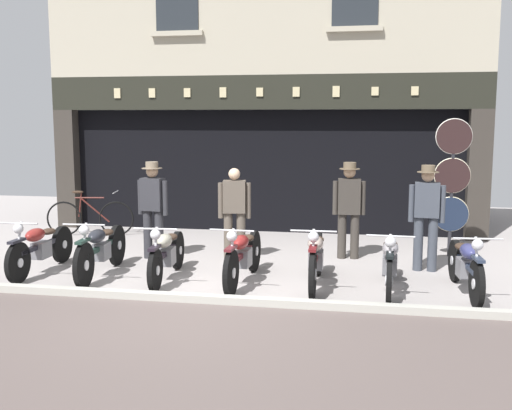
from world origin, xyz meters
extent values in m
cube|color=#9C9592|center=(0.00, 5.00, -0.04)|extent=(21.20, 10.00, 0.08)
cube|color=#A9A79D|center=(0.00, 0.08, 0.01)|extent=(21.20, 0.16, 0.18)
cube|color=black|center=(0.00, 7.30, 1.30)|extent=(8.47, 4.00, 2.60)
cube|color=#332D28|center=(-4.38, 5.18, 1.30)|extent=(0.44, 0.36, 2.60)
cube|color=#332D28|center=(4.38, 5.18, 1.30)|extent=(0.44, 0.36, 2.60)
cube|color=#23282D|center=(0.00, 5.55, 1.43)|extent=(8.10, 0.03, 2.18)
cube|color=black|center=(0.00, 5.12, 2.95)|extent=(9.20, 0.24, 0.70)
cube|color=#C6B789|center=(-3.09, 4.99, 2.95)|extent=(0.14, 0.03, 0.21)
cube|color=#C6B789|center=(-2.31, 4.99, 2.95)|extent=(0.14, 0.03, 0.19)
cube|color=#C6B789|center=(-1.54, 4.99, 2.95)|extent=(0.14, 0.03, 0.18)
cube|color=#C6B789|center=(-0.77, 4.99, 2.95)|extent=(0.14, 0.03, 0.21)
cube|color=#C6B789|center=(0.00, 4.99, 2.95)|extent=(0.14, 0.03, 0.18)
cube|color=#C6B789|center=(0.75, 4.99, 2.95)|extent=(0.14, 0.03, 0.19)
cube|color=#C6B789|center=(1.55, 4.99, 2.95)|extent=(0.14, 0.03, 0.22)
cube|color=#C6B789|center=(2.31, 4.99, 2.95)|extent=(0.14, 0.03, 0.17)
cube|color=#C6B789|center=(3.08, 4.99, 2.95)|extent=(0.14, 0.03, 0.17)
cube|color=#AAA28D|center=(-1.73, 4.95, 4.15)|extent=(1.10, 0.12, 0.10)
cube|color=#AAA28D|center=(1.89, 4.95, 4.15)|extent=(1.10, 0.12, 0.10)
cylinder|color=black|center=(-2.83, 0.51, 0.31)|extent=(0.08, 0.62, 0.62)
cylinder|color=silver|center=(-2.83, 0.51, 0.31)|extent=(0.10, 0.14, 0.14)
cylinder|color=black|center=(-2.84, 1.87, 0.31)|extent=(0.09, 0.62, 0.62)
cylinder|color=silver|center=(-2.84, 1.87, 0.31)|extent=(0.11, 0.14, 0.14)
cube|color=black|center=(-2.84, 1.19, 0.43)|extent=(0.08, 1.25, 0.07)
cube|color=slate|center=(-2.84, 1.19, 0.36)|extent=(0.20, 0.32, 0.26)
ellipsoid|color=maroon|center=(-2.83, 1.03, 0.63)|extent=(0.22, 0.46, 0.20)
ellipsoid|color=#38281E|center=(-2.84, 1.43, 0.61)|extent=(0.20, 0.30, 0.10)
cube|color=black|center=(-2.83, 0.51, 0.64)|extent=(0.10, 0.36, 0.04)
sphere|color=silver|center=(-2.83, 0.57, 0.81)|extent=(0.15, 0.15, 0.15)
cylinder|color=silver|center=(-2.83, 0.57, 0.89)|extent=(0.62, 0.03, 0.02)
cylinder|color=silver|center=(-2.83, 0.55, 0.60)|extent=(0.04, 0.27, 0.61)
cylinder|color=black|center=(-1.75, 0.44, 0.33)|extent=(0.12, 0.67, 0.66)
cylinder|color=silver|center=(-1.75, 0.44, 0.33)|extent=(0.11, 0.15, 0.15)
cylinder|color=black|center=(-1.86, 1.86, 0.33)|extent=(0.13, 0.67, 0.66)
cylinder|color=silver|center=(-1.86, 1.86, 0.33)|extent=(0.12, 0.15, 0.15)
cube|color=#1C322B|center=(-1.81, 1.15, 0.45)|extent=(0.16, 1.31, 0.07)
cube|color=slate|center=(-1.81, 1.15, 0.38)|extent=(0.22, 0.33, 0.26)
ellipsoid|color=#21232A|center=(-1.79, 0.98, 0.65)|extent=(0.25, 0.47, 0.20)
ellipsoid|color=#38281E|center=(-1.82, 1.41, 0.63)|extent=(0.22, 0.31, 0.10)
cube|color=#1C322B|center=(-1.75, 0.44, 0.68)|extent=(0.13, 0.37, 0.04)
sphere|color=silver|center=(-1.76, 0.50, 0.83)|extent=(0.15, 0.15, 0.15)
cylinder|color=silver|center=(-1.76, 0.50, 0.91)|extent=(0.62, 0.07, 0.02)
cylinder|color=silver|center=(-1.76, 0.48, 0.62)|extent=(0.05, 0.26, 0.61)
cylinder|color=black|center=(-0.69, 0.45, 0.30)|extent=(0.11, 0.61, 0.61)
cylinder|color=silver|center=(-0.69, 0.45, 0.30)|extent=(0.11, 0.14, 0.13)
cylinder|color=black|center=(-0.78, 1.79, 0.30)|extent=(0.12, 0.61, 0.61)
cylinder|color=silver|center=(-0.78, 1.79, 0.30)|extent=(0.12, 0.14, 0.13)
cube|color=black|center=(-0.74, 1.12, 0.42)|extent=(0.16, 1.24, 0.07)
cube|color=slate|center=(-0.74, 1.12, 0.35)|extent=(0.22, 0.33, 0.26)
ellipsoid|color=#A19E8A|center=(-0.73, 0.96, 0.62)|extent=(0.25, 0.47, 0.20)
ellipsoid|color=#38281E|center=(-0.75, 1.36, 0.60)|extent=(0.22, 0.31, 0.10)
cube|color=black|center=(-0.69, 0.45, 0.63)|extent=(0.13, 0.37, 0.04)
sphere|color=silver|center=(-0.69, 0.51, 0.80)|extent=(0.15, 0.15, 0.15)
cylinder|color=silver|center=(-0.69, 0.51, 0.88)|extent=(0.62, 0.07, 0.02)
cylinder|color=silver|center=(-0.69, 0.49, 0.59)|extent=(0.05, 0.24, 0.62)
cylinder|color=black|center=(0.40, 0.42, 0.32)|extent=(0.10, 0.65, 0.65)
cylinder|color=silver|center=(0.40, 0.42, 0.32)|extent=(0.11, 0.15, 0.14)
cylinder|color=black|center=(0.46, 1.85, 0.32)|extent=(0.11, 0.65, 0.65)
cylinder|color=silver|center=(0.46, 1.85, 0.32)|extent=(0.12, 0.15, 0.14)
cube|color=#551B20|center=(0.43, 1.14, 0.44)|extent=(0.12, 1.32, 0.07)
cube|color=slate|center=(0.43, 1.14, 0.37)|extent=(0.21, 0.33, 0.26)
ellipsoid|color=maroon|center=(0.43, 0.96, 0.64)|extent=(0.24, 0.47, 0.20)
ellipsoid|color=#38281E|center=(0.44, 1.39, 0.62)|extent=(0.21, 0.31, 0.10)
cube|color=#551B20|center=(0.40, 0.42, 0.67)|extent=(0.11, 0.36, 0.04)
sphere|color=silver|center=(0.41, 0.48, 0.82)|extent=(0.15, 0.15, 0.15)
cylinder|color=silver|center=(0.41, 0.48, 0.90)|extent=(0.62, 0.05, 0.02)
cylinder|color=silver|center=(0.41, 0.46, 0.61)|extent=(0.05, 0.26, 0.61)
cylinder|color=black|center=(1.51, 0.50, 0.34)|extent=(0.08, 0.68, 0.67)
cylinder|color=silver|center=(1.51, 0.50, 0.34)|extent=(0.10, 0.15, 0.15)
cylinder|color=black|center=(1.49, 1.81, 0.34)|extent=(0.09, 0.68, 0.67)
cylinder|color=silver|center=(1.49, 1.81, 0.34)|extent=(0.11, 0.15, 0.15)
cube|color=#5D1619|center=(1.50, 1.15, 0.46)|extent=(0.09, 1.21, 0.07)
cube|color=slate|center=(1.50, 1.15, 0.39)|extent=(0.21, 0.32, 0.26)
ellipsoid|color=#AB978B|center=(1.50, 0.99, 0.66)|extent=(0.23, 0.46, 0.20)
ellipsoid|color=#38281E|center=(1.50, 1.39, 0.64)|extent=(0.21, 0.30, 0.10)
cube|color=#5D1619|center=(1.51, 0.50, 0.69)|extent=(0.11, 0.36, 0.04)
sphere|color=silver|center=(1.51, 0.56, 0.84)|extent=(0.15, 0.15, 0.15)
cylinder|color=silver|center=(1.51, 0.56, 0.92)|extent=(0.62, 0.03, 0.02)
cylinder|color=silver|center=(1.51, 0.54, 0.63)|extent=(0.04, 0.23, 0.62)
cylinder|color=black|center=(2.52, 0.41, 0.32)|extent=(0.10, 0.64, 0.64)
cylinder|color=silver|center=(2.52, 0.41, 0.32)|extent=(0.11, 0.14, 0.14)
cylinder|color=black|center=(2.58, 1.77, 0.32)|extent=(0.11, 0.64, 0.64)
cylinder|color=silver|center=(2.58, 1.77, 0.32)|extent=(0.12, 0.15, 0.14)
cube|color=black|center=(2.55, 1.09, 0.44)|extent=(0.13, 1.25, 0.07)
cube|color=slate|center=(2.55, 1.09, 0.37)|extent=(0.21, 0.33, 0.26)
ellipsoid|color=gray|center=(2.54, 0.93, 0.64)|extent=(0.24, 0.47, 0.20)
ellipsoid|color=#38281E|center=(2.56, 1.34, 0.62)|extent=(0.21, 0.31, 0.10)
cube|color=black|center=(2.52, 0.41, 0.66)|extent=(0.12, 0.36, 0.04)
sphere|color=silver|center=(2.52, 0.47, 0.82)|extent=(0.15, 0.15, 0.15)
cylinder|color=silver|center=(2.52, 0.47, 0.90)|extent=(0.62, 0.05, 0.02)
cylinder|color=silver|center=(2.52, 0.45, 0.61)|extent=(0.05, 0.28, 0.60)
cylinder|color=black|center=(3.62, 0.48, 0.31)|extent=(0.11, 0.62, 0.62)
cylinder|color=silver|center=(3.62, 0.48, 0.31)|extent=(0.11, 0.14, 0.14)
cylinder|color=black|center=(3.52, 1.80, 0.31)|extent=(0.12, 0.63, 0.62)
cylinder|color=silver|center=(3.52, 1.80, 0.31)|extent=(0.12, 0.14, 0.14)
cube|color=#283246|center=(3.57, 1.14, 0.43)|extent=(0.16, 1.22, 0.07)
cube|color=slate|center=(3.57, 1.14, 0.36)|extent=(0.22, 0.33, 0.26)
ellipsoid|color=navy|center=(3.58, 0.98, 0.63)|extent=(0.25, 0.47, 0.20)
ellipsoid|color=#38281E|center=(3.55, 1.38, 0.61)|extent=(0.22, 0.31, 0.10)
cube|color=#283246|center=(3.62, 0.48, 0.64)|extent=(0.12, 0.37, 0.04)
sphere|color=silver|center=(3.61, 0.54, 0.81)|extent=(0.15, 0.15, 0.15)
cylinder|color=silver|center=(3.61, 0.54, 0.89)|extent=(0.62, 0.07, 0.02)
cylinder|color=silver|center=(3.61, 0.52, 0.60)|extent=(0.06, 0.29, 0.60)
cylinder|color=#2D2D33|center=(-1.31, 2.40, 0.43)|extent=(0.15, 0.15, 0.86)
cylinder|color=#2D2D33|center=(-1.53, 2.44, 0.43)|extent=(0.15, 0.15, 0.86)
cube|color=#2D2D33|center=(-1.42, 2.42, 1.12)|extent=(0.41, 0.27, 0.56)
cube|color=white|center=(-1.40, 2.53, 1.19)|extent=(0.14, 0.04, 0.31)
cube|color=#47234C|center=(-1.40, 2.55, 1.18)|extent=(0.05, 0.02, 0.29)
cylinder|color=#2D2D33|center=(-1.19, 2.39, 1.07)|extent=(0.09, 0.09, 0.59)
cylinder|color=#2D2D33|center=(-1.65, 2.45, 1.07)|extent=(0.09, 0.09, 0.59)
sphere|color=tan|center=(-1.42, 2.42, 1.52)|extent=(0.20, 0.20, 0.20)
cylinder|color=#7F705B|center=(-1.42, 2.42, 1.57)|extent=(0.35, 0.35, 0.01)
cylinder|color=#7F705B|center=(-1.42, 2.42, 1.63)|extent=(0.21, 0.21, 0.11)
cylinder|color=brown|center=(0.10, 2.58, 0.42)|extent=(0.15, 0.15, 0.84)
cylinder|color=brown|center=(-0.12, 2.55, 0.42)|extent=(0.15, 0.15, 0.84)
cube|color=brown|center=(-0.01, 2.56, 1.10)|extent=(0.41, 0.27, 0.55)
cube|color=white|center=(-0.03, 2.68, 1.16)|extent=(0.14, 0.04, 0.31)
cube|color=#47234C|center=(-0.03, 2.69, 1.15)|extent=(0.05, 0.02, 0.29)
cylinder|color=brown|center=(0.22, 2.59, 1.03)|extent=(0.09, 0.09, 0.61)
cylinder|color=brown|center=(-0.24, 2.53, 1.03)|extent=(0.09, 0.09, 0.61)
sphere|color=beige|center=(-0.01, 2.56, 1.48)|extent=(0.20, 0.20, 0.20)
cylinder|color=#38332D|center=(2.02, 3.03, 0.40)|extent=(0.15, 0.15, 0.80)
cylinder|color=#38332D|center=(1.80, 3.02, 0.40)|extent=(0.15, 0.15, 0.80)
cube|color=#38332D|center=(1.91, 3.03, 1.09)|extent=(0.40, 0.25, 0.61)
cube|color=white|center=(1.90, 3.14, 1.16)|extent=(0.14, 0.03, 0.34)
cube|color=maroon|center=(1.90, 3.15, 1.15)|extent=(0.05, 0.02, 0.32)
cylinder|color=#38332D|center=(2.14, 3.04, 1.06)|extent=(0.09, 0.09, 0.58)
cylinder|color=#38332D|center=(1.67, 3.01, 1.06)|extent=(0.09, 0.09, 0.58)
sphere|color=tan|center=(1.91, 3.03, 1.50)|extent=(0.21, 0.21, 0.21)
cylinder|color=brown|center=(1.91, 3.03, 1.56)|extent=(0.35, 0.35, 0.01)
cylinder|color=brown|center=(1.91, 3.03, 1.62)|extent=(0.22, 0.22, 0.11)
cylinder|color=#3D424C|center=(3.25, 2.35, 0.44)|extent=(0.15, 0.15, 0.89)
cylinder|color=#3D424C|center=(3.03, 2.37, 0.44)|extent=(0.15, 0.15, 0.89)
cube|color=#3D424C|center=(3.14, 2.36, 1.14)|extent=(0.40, 0.25, 0.55)
cube|color=silver|center=(3.15, 2.47, 1.21)|extent=(0.14, 0.03, 0.31)
cube|color=#47234C|center=(3.15, 2.49, 1.20)|extent=(0.05, 0.02, 0.29)
cylinder|color=#3D424C|center=(3.37, 2.34, 1.08)|extent=(0.09, 0.09, 0.59)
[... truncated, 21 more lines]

